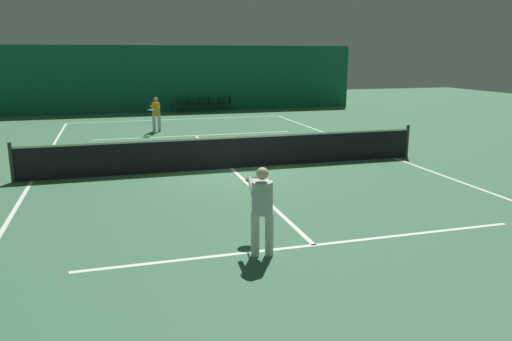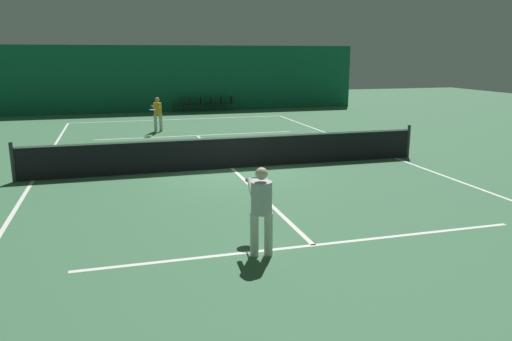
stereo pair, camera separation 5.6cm
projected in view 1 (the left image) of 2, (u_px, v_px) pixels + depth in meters
ground_plane at (231, 168)px, 14.88m from camera, size 60.00×60.00×0.00m
backdrop_curtain at (168, 79)px, 29.20m from camera, size 23.00×0.12×3.82m
court_line_baseline_far at (178, 119)px, 26.00m from camera, size 11.00×0.10×0.00m
court_line_service_far at (196, 135)px, 20.86m from camera, size 8.25×0.10×0.00m
court_line_service_near at (314, 245)px, 8.89m from camera, size 8.25×0.10×0.00m
court_line_sideline_left at (32, 181)px, 13.38m from camera, size 0.10×23.80×0.00m
court_line_sideline_right at (394, 158)px, 16.37m from camera, size 0.10×23.80×0.00m
court_line_centre at (231, 168)px, 14.88m from camera, size 0.10×12.80×0.00m
tennis_net at (231, 151)px, 14.76m from camera, size 12.00×0.10×1.07m
player_near at (262, 204)px, 8.28m from camera, size 0.52×1.32×1.53m
player_far at (156, 112)px, 21.71m from camera, size 0.69×1.32×1.49m
courtside_chair_0 at (176, 104)px, 29.10m from camera, size 0.44×0.44×0.84m
courtside_chair_1 at (187, 104)px, 29.27m from camera, size 0.44×0.44×0.84m
courtside_chair_2 at (197, 103)px, 29.43m from camera, size 0.44×0.44×0.84m
courtside_chair_3 at (207, 103)px, 29.60m from camera, size 0.44×0.44×0.84m
courtside_chair_4 at (218, 103)px, 29.77m from camera, size 0.44×0.44×0.84m
courtside_chair_5 at (228, 103)px, 29.94m from camera, size 0.44×0.44×0.84m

